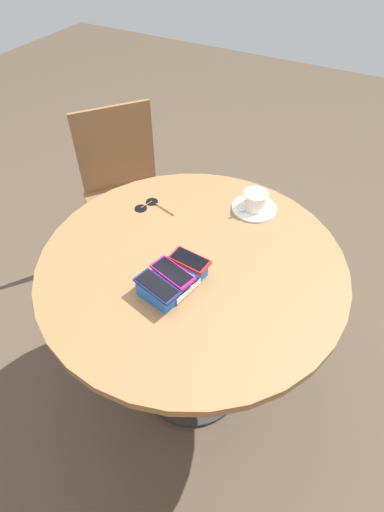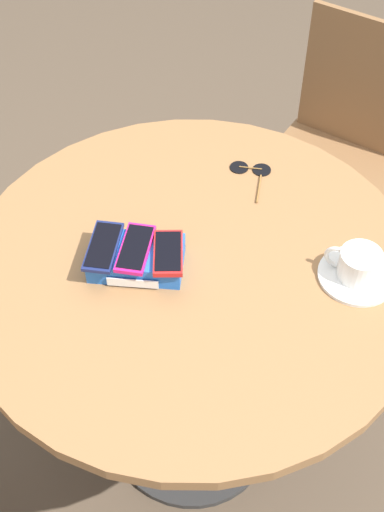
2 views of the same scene
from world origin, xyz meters
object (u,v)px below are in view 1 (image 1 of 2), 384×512
at_px(phone_navy, 157,286).
at_px(saucer, 254,208).
at_px(phone_box, 174,280).
at_px(round_table, 192,288).
at_px(sunglasses, 148,205).
at_px(phone_magenta, 174,273).
at_px(chair_far_side, 128,196).
at_px(coffee_cup, 255,200).
at_px(phone_red, 190,260).

distance_m(phone_navy, saucer, 0.53).
bearing_deg(phone_box, round_table, 1.54).
bearing_deg(round_table, sunglasses, 58.69).
bearing_deg(saucer, phone_magenta, 171.71).
bearing_deg(chair_far_side, phone_magenta, -133.49).
height_order(round_table, sunglasses, sunglasses).
height_order(saucer, coffee_cup, coffee_cup).
height_order(round_table, phone_navy, phone_navy).
relative_size(phone_red, saucer, 0.76).
relative_size(round_table, phone_box, 4.65).
height_order(phone_red, sunglasses, phone_red).
xyz_separation_m(phone_magenta, sunglasses, (0.28, 0.28, -0.05)).
bearing_deg(chair_far_side, saucer, -103.13).
bearing_deg(coffee_cup, round_table, 168.23).
bearing_deg(saucer, phone_navy, 170.95).
height_order(phone_box, saucer, phone_box).
distance_m(phone_navy, phone_magenta, 0.07).
distance_m(phone_magenta, saucer, 0.46).
height_order(phone_red, saucer, phone_red).
distance_m(phone_navy, coffee_cup, 0.53).
xyz_separation_m(round_table, coffee_cup, (0.34, -0.07, 0.17)).
bearing_deg(round_table, phone_magenta, -177.57).
bearing_deg(coffee_cup, sunglasses, 116.03).
xyz_separation_m(phone_magenta, chair_far_side, (0.62, 0.66, -0.37)).
height_order(coffee_cup, sunglasses, coffee_cup).
bearing_deg(phone_magenta, chair_far_side, 46.51).
distance_m(round_table, coffee_cup, 0.38).
height_order(saucer, chair_far_side, chair_far_side).
xyz_separation_m(phone_box, sunglasses, (0.28, 0.28, -0.02)).
xyz_separation_m(round_table, sunglasses, (0.17, 0.27, 0.14)).
distance_m(coffee_cup, sunglasses, 0.39).
bearing_deg(phone_red, phone_navy, 166.64).
distance_m(sunglasses, chair_far_side, 0.60).
distance_m(phone_box, saucer, 0.46).
xyz_separation_m(phone_box, phone_red, (0.07, -0.02, 0.03)).
xyz_separation_m(phone_navy, phone_magenta, (0.07, -0.02, 0.00)).
bearing_deg(phone_red, saucer, -7.56).
xyz_separation_m(round_table, phone_navy, (-0.18, 0.01, 0.19)).
distance_m(round_table, saucer, 0.37).
distance_m(phone_magenta, coffee_cup, 0.46).
distance_m(coffee_cup, chair_far_side, 0.82).
distance_m(round_table, phone_magenta, 0.22).
bearing_deg(sunglasses, chair_far_side, 48.05).
bearing_deg(coffee_cup, chair_far_side, 76.68).
bearing_deg(phone_box, phone_navy, 167.40).
bearing_deg(phone_magenta, sunglasses, 44.55).
distance_m(round_table, sunglasses, 0.35).
xyz_separation_m(phone_magenta, coffee_cup, (0.45, -0.06, -0.02)).
xyz_separation_m(phone_navy, saucer, (0.52, -0.08, -0.05)).
height_order(phone_box, phone_magenta, phone_magenta).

